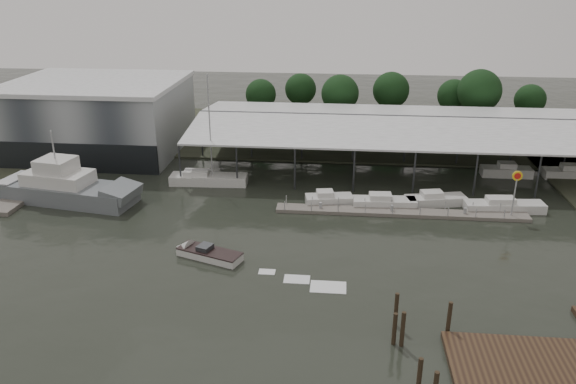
# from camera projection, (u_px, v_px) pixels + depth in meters

# --- Properties ---
(ground) EXTENTS (200.00, 200.00, 0.00)m
(ground) POSITION_uv_depth(u_px,v_px,m) (255.00, 249.00, 55.08)
(ground) COLOR black
(ground) RESTS_ON ground
(land_strip_far) EXTENTS (140.00, 30.00, 0.30)m
(land_strip_far) POSITION_uv_depth(u_px,v_px,m) (293.00, 133.00, 93.87)
(land_strip_far) COLOR #3C4030
(land_strip_far) RESTS_ON ground
(land_strip_west) EXTENTS (20.00, 40.00, 0.30)m
(land_strip_west) POSITION_uv_depth(u_px,v_px,m) (28.00, 147.00, 86.39)
(land_strip_west) COLOR #3C4030
(land_strip_west) RESTS_ON ground
(storage_warehouse) EXTENTS (24.50, 20.50, 10.50)m
(storage_warehouse) POSITION_uv_depth(u_px,v_px,m) (98.00, 116.00, 83.33)
(storage_warehouse) COLOR #8F9598
(storage_warehouse) RESTS_ON ground
(covered_boat_shed) EXTENTS (58.24, 24.00, 6.96)m
(covered_boat_shed) POSITION_uv_depth(u_px,v_px,m) (407.00, 121.00, 77.16)
(covered_boat_shed) COLOR white
(covered_boat_shed) RESTS_ON ground
(trawler_dock) EXTENTS (3.00, 18.00, 0.50)m
(trawler_dock) POSITION_uv_depth(u_px,v_px,m) (36.00, 185.00, 70.64)
(trawler_dock) COLOR slate
(trawler_dock) RESTS_ON ground
(floating_dock) EXTENTS (28.00, 2.00, 1.40)m
(floating_dock) POSITION_uv_depth(u_px,v_px,m) (401.00, 212.00, 62.90)
(floating_dock) COLOR slate
(floating_dock) RESTS_ON ground
(shell_fuel_sign) EXTENTS (1.10, 0.18, 5.55)m
(shell_fuel_sign) POSITION_uv_depth(u_px,v_px,m) (516.00, 185.00, 60.43)
(shell_fuel_sign) COLOR #97999D
(shell_fuel_sign) RESTS_ON ground
(boardwalk_platform) EXTENTS (15.00, 12.00, 0.50)m
(boardwalk_platform) POSITION_uv_depth(u_px,v_px,m) (573.00, 365.00, 38.68)
(boardwalk_platform) COLOR #3E2B19
(boardwalk_platform) RESTS_ON ground
(grey_trawler) EXTENTS (17.48, 7.69, 8.84)m
(grey_trawler) POSITION_uv_depth(u_px,v_px,m) (68.00, 188.00, 66.00)
(grey_trawler) COLOR slate
(grey_trawler) RESTS_ON ground
(white_sailboat) EXTENTS (9.86, 3.01, 14.21)m
(white_sailboat) POSITION_uv_depth(u_px,v_px,m) (208.00, 179.00, 71.60)
(white_sailboat) COLOR silver
(white_sailboat) RESTS_ON ground
(speedboat_underway) EXTENTS (17.34, 7.74, 2.00)m
(speedboat_underway) POSITION_uv_depth(u_px,v_px,m) (205.00, 253.00, 53.54)
(speedboat_underway) COLOR silver
(speedboat_underway) RESTS_ON ground
(moored_cruiser_0) EXTENTS (5.75, 3.13, 1.70)m
(moored_cruiser_0) POSITION_uv_depth(u_px,v_px,m) (329.00, 199.00, 65.44)
(moored_cruiser_0) COLOR silver
(moored_cruiser_0) RESTS_ON ground
(moored_cruiser_1) EXTENTS (7.31, 2.57, 1.70)m
(moored_cruiser_1) POSITION_uv_depth(u_px,v_px,m) (384.00, 202.00, 64.60)
(moored_cruiser_1) COLOR silver
(moored_cruiser_1) RESTS_ON ground
(moored_cruiser_2) EXTENTS (7.27, 3.67, 1.70)m
(moored_cruiser_2) POSITION_uv_depth(u_px,v_px,m) (435.00, 200.00, 65.31)
(moored_cruiser_2) COLOR silver
(moored_cruiser_2) RESTS_ON ground
(moored_cruiser_3) EXTENTS (9.03, 2.91, 1.70)m
(moored_cruiser_3) POSITION_uv_depth(u_px,v_px,m) (504.00, 206.00, 63.57)
(moored_cruiser_3) COLOR silver
(moored_cruiser_3) RESTS_ON ground
(mooring_pilings) EXTENTS (4.48, 9.06, 3.54)m
(mooring_pilings) POSITION_uv_depth(u_px,v_px,m) (415.00, 344.00, 39.41)
(mooring_pilings) COLOR #372B1B
(mooring_pilings) RESTS_ON ground
(horizon_tree_line) EXTENTS (65.74, 12.35, 10.59)m
(horizon_tree_line) POSITION_uv_depth(u_px,v_px,m) (426.00, 94.00, 94.73)
(horizon_tree_line) COLOR black
(horizon_tree_line) RESTS_ON ground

